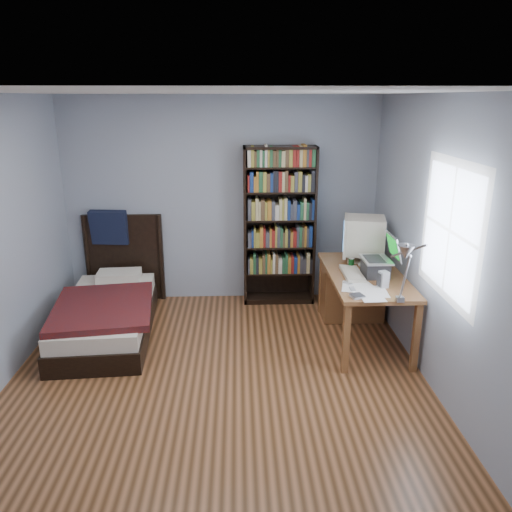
% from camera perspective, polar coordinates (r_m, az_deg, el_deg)
% --- Properties ---
extents(room, '(4.20, 4.24, 2.50)m').
position_cam_1_polar(room, '(4.11, -4.41, 0.53)').
color(room, '#4B2C16').
rests_on(room, ground).
extents(desk, '(0.75, 1.49, 0.73)m').
position_cam_1_polar(desk, '(5.74, 11.21, -3.59)').
color(desk, brown).
rests_on(desk, floor).
extents(crt_monitor, '(0.52, 0.48, 0.50)m').
position_cam_1_polar(crt_monitor, '(5.57, 12.09, 2.23)').
color(crt_monitor, beige).
rests_on(crt_monitor, desk).
extents(laptop, '(0.35, 0.36, 0.43)m').
position_cam_1_polar(laptop, '(5.19, 13.72, -0.96)').
color(laptop, '#2D2D30').
rests_on(laptop, desk).
extents(desk_lamp, '(0.26, 0.57, 0.67)m').
position_cam_1_polar(desk_lamp, '(4.05, 16.71, -0.17)').
color(desk_lamp, '#99999E').
rests_on(desk_lamp, desk).
extents(keyboard, '(0.19, 0.48, 0.05)m').
position_cam_1_polar(keyboard, '(5.18, 10.95, -2.02)').
color(keyboard, '#BDB39D').
rests_on(keyboard, desk).
extents(speaker, '(0.10, 0.10, 0.16)m').
position_cam_1_polar(speaker, '(4.90, 14.37, -2.61)').
color(speaker, '#9A9A9D').
rests_on(speaker, desk).
extents(soda_can, '(0.06, 0.06, 0.11)m').
position_cam_1_polar(soda_can, '(5.38, 10.83, -0.84)').
color(soda_can, '#07380B').
rests_on(soda_can, desk).
extents(mouse, '(0.06, 0.10, 0.04)m').
position_cam_1_polar(mouse, '(5.48, 11.88, -0.97)').
color(mouse, silver).
rests_on(mouse, desk).
extents(phone_silver, '(0.09, 0.10, 0.02)m').
position_cam_1_polar(phone_silver, '(4.93, 10.47, -3.10)').
color(phone_silver, silver).
rests_on(phone_silver, desk).
extents(phone_grey, '(0.04, 0.09, 0.02)m').
position_cam_1_polar(phone_grey, '(4.79, 10.95, -3.72)').
color(phone_grey, '#9A9A9D').
rests_on(phone_grey, desk).
extents(external_drive, '(0.14, 0.14, 0.02)m').
position_cam_1_polar(external_drive, '(4.63, 11.49, -4.53)').
color(external_drive, '#9A9A9D').
rests_on(external_drive, desk).
extents(bookshelf, '(0.87, 0.30, 1.93)m').
position_cam_1_polar(bookshelf, '(6.07, 2.68, 3.41)').
color(bookshelf, black).
rests_on(bookshelf, floor).
extents(bed, '(1.12, 2.02, 1.16)m').
position_cam_1_polar(bed, '(5.71, -16.48, -5.75)').
color(bed, black).
rests_on(bed, floor).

